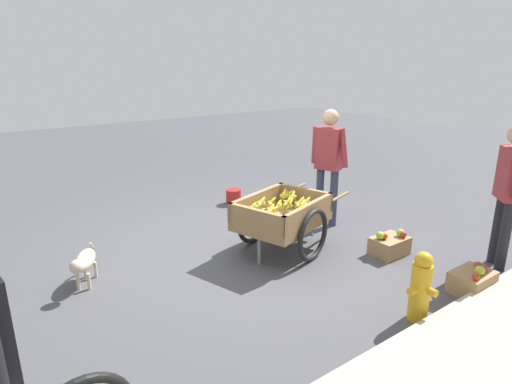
% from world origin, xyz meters
% --- Properties ---
extents(ground_plane, '(24.00, 24.00, 0.00)m').
position_xyz_m(ground_plane, '(0.00, 0.00, 0.00)').
color(ground_plane, '#47474C').
extents(fruit_cart, '(1.80, 1.21, 0.72)m').
position_xyz_m(fruit_cart, '(-0.39, 0.37, 0.44)').
color(fruit_cart, '#937047').
rests_on(fruit_cart, ground).
extents(vendor_person, '(0.29, 0.56, 1.65)m').
position_xyz_m(vendor_person, '(-1.48, 0.03, 0.99)').
color(vendor_person, '#333851').
rests_on(vendor_person, ground).
extents(dog, '(0.40, 0.60, 0.40)m').
position_xyz_m(dog, '(1.83, -0.16, 0.27)').
color(dog, beige).
rests_on(dog, ground).
extents(fire_hydrant, '(0.25, 0.25, 0.67)m').
position_xyz_m(fire_hydrant, '(-0.45, 2.25, 0.33)').
color(fire_hydrant, gold).
rests_on(fire_hydrant, ground).
extents(plastic_bucket, '(0.25, 0.25, 0.24)m').
position_xyz_m(plastic_bucket, '(-0.91, -1.53, 0.12)').
color(plastic_bucket, '#B21E1E').
rests_on(plastic_bucket, ground).
extents(apple_crate, '(0.44, 0.32, 0.32)m').
position_xyz_m(apple_crate, '(-1.33, 2.29, 0.12)').
color(apple_crate, '#99754C').
rests_on(apple_crate, ground).
extents(mixed_fruit_crate, '(0.44, 0.32, 0.32)m').
position_xyz_m(mixed_fruit_crate, '(-1.38, 1.23, 0.12)').
color(mixed_fruit_crate, '#99754C').
rests_on(mixed_fruit_crate, ground).
extents(bystander_person, '(0.39, 0.41, 1.64)m').
position_xyz_m(bystander_person, '(-2.12, 2.15, 0.98)').
color(bystander_person, black).
rests_on(bystander_person, ground).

